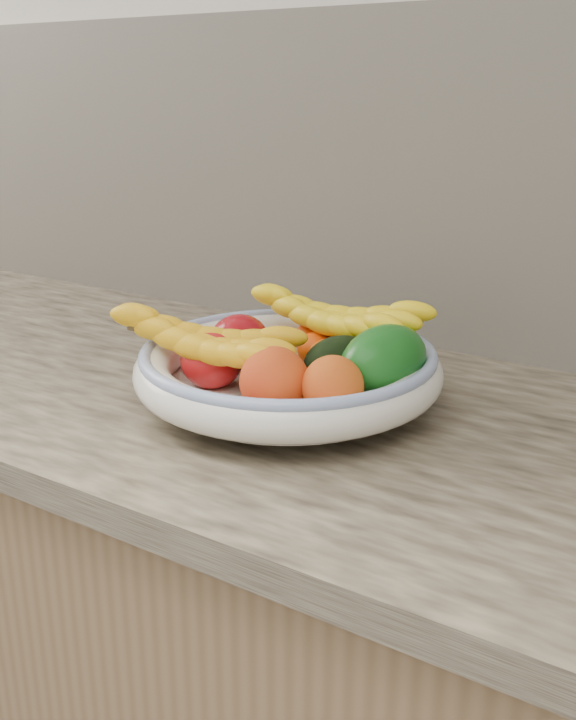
# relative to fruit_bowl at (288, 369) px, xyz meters

# --- Properties ---
(kitchen_counter) EXTENTS (2.44, 0.66, 1.40)m
(kitchen_counter) POSITION_rel_fruit_bowl_xyz_m (0.00, 0.03, -0.48)
(kitchen_counter) COLOR brown
(kitchen_counter) RESTS_ON ground
(fruit_bowl) EXTENTS (0.39, 0.39, 0.08)m
(fruit_bowl) POSITION_rel_fruit_bowl_xyz_m (0.00, 0.00, 0.00)
(fruit_bowl) COLOR white
(fruit_bowl) RESTS_ON kitchen_counter
(clementine_back_left) EXTENTS (0.06, 0.06, 0.05)m
(clementine_back_left) POSITION_rel_fruit_bowl_xyz_m (-0.03, 0.11, 0.01)
(clementine_back_left) COLOR #EC4C04
(clementine_back_left) RESTS_ON fruit_bowl
(clementine_back_right) EXTENTS (0.06, 0.06, 0.04)m
(clementine_back_right) POSITION_rel_fruit_bowl_xyz_m (0.02, 0.09, 0.01)
(clementine_back_right) COLOR #EB6304
(clementine_back_right) RESTS_ON fruit_bowl
(clementine_back_mid) EXTENTS (0.05, 0.05, 0.05)m
(clementine_back_mid) POSITION_rel_fruit_bowl_xyz_m (-0.00, 0.07, 0.01)
(clementine_back_mid) COLOR #F64D05
(clementine_back_mid) RESTS_ON fruit_bowl
(clementine_extra) EXTENTS (0.05, 0.05, 0.05)m
(clementine_extra) POSITION_rel_fruit_bowl_xyz_m (0.03, 0.05, 0.01)
(clementine_extra) COLOR #F26005
(clementine_extra) RESTS_ON fruit_bowl
(tomato_left) EXTENTS (0.11, 0.11, 0.07)m
(tomato_left) POSITION_rel_fruit_bowl_xyz_m (-0.09, 0.02, 0.01)
(tomato_left) COLOR #9F0B13
(tomato_left) RESTS_ON fruit_bowl
(tomato_near_left) EXTENTS (0.10, 0.10, 0.07)m
(tomato_near_left) POSITION_rel_fruit_bowl_xyz_m (-0.08, -0.06, 0.01)
(tomato_near_left) COLOR red
(tomato_near_left) RESTS_ON fruit_bowl
(avocado_center) EXTENTS (0.09, 0.11, 0.06)m
(avocado_center) POSITION_rel_fruit_bowl_xyz_m (-0.02, -0.03, 0.02)
(avocado_center) COLOR black
(avocado_center) RESTS_ON fruit_bowl
(avocado_right) EXTENTS (0.10, 0.12, 0.07)m
(avocado_right) POSITION_rel_fruit_bowl_xyz_m (0.07, 0.02, 0.02)
(avocado_right) COLOR black
(avocado_right) RESTS_ON fruit_bowl
(green_mango) EXTENTS (0.13, 0.15, 0.11)m
(green_mango) POSITION_rel_fruit_bowl_xyz_m (0.12, 0.02, 0.03)
(green_mango) COLOR #0F5413
(green_mango) RESTS_ON fruit_bowl
(peach_front) EXTENTS (0.11, 0.11, 0.08)m
(peach_front) POSITION_rel_fruit_bowl_xyz_m (0.04, -0.09, 0.02)
(peach_front) COLOR orange
(peach_front) RESTS_ON fruit_bowl
(peach_right) EXTENTS (0.08, 0.08, 0.07)m
(peach_right) POSITION_rel_fruit_bowl_xyz_m (0.10, -0.07, 0.02)
(peach_right) COLOR orange
(peach_right) RESTS_ON fruit_bowl
(banana_bunch_back) EXTENTS (0.29, 0.13, 0.08)m
(banana_bunch_back) POSITION_rel_fruit_bowl_xyz_m (0.01, 0.09, 0.04)
(banana_bunch_back) COLOR yellow
(banana_bunch_back) RESTS_ON fruit_bowl
(banana_bunch_front) EXTENTS (0.28, 0.15, 0.07)m
(banana_bunch_front) POSITION_rel_fruit_bowl_xyz_m (-0.09, -0.07, 0.03)
(banana_bunch_front) COLOR yellow
(banana_bunch_front) RESTS_ON fruit_bowl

